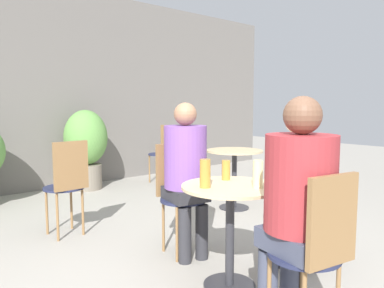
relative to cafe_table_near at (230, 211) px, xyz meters
The scene contains 15 objects.
storefront_wall 4.00m from the cafe_table_near, 93.15° to the left, with size 10.00×0.06×3.00m.
cafe_table_near is the anchor object (origin of this frame).
cafe_table_far 1.99m from the cafe_table_near, 42.11° to the left, with size 0.68×0.68×0.71m.
bistro_chair_0 0.76m from the cafe_table_near, 100.48° to the right, with size 0.39×0.41×0.93m.
bistro_chair_1 0.76m from the cafe_table_near, 10.48° to the right, with size 0.41×0.39×0.93m.
bistro_chair_2 0.76m from the cafe_table_near, 79.52° to the left, with size 0.39×0.41×0.93m.
bistro_chair_3 1.73m from the cafe_table_near, 105.19° to the left, with size 0.38×0.39×0.93m.
bistro_chair_6 3.62m from the cafe_table_near, 60.71° to the left, with size 0.40×0.38×0.93m.
seated_person_0 0.65m from the cafe_table_near, 100.48° to the right, with size 0.38×0.42×1.31m.
seated_person_1 0.65m from the cafe_table_near, 10.48° to the right, with size 0.33×0.30×1.24m.
seated_person_2 0.65m from the cafe_table_near, 79.52° to the left, with size 0.35×0.39×1.28m.
beer_glass_0 0.31m from the cafe_table_near, 53.62° to the left, with size 0.06×0.06×0.14m.
beer_glass_1 0.33m from the cafe_table_near, 160.71° to the left, with size 0.07×0.07×0.19m.
beer_glass_2 0.33m from the cafe_table_near, 63.13° to the right, with size 0.07×0.07×0.18m.
potted_plant_1 3.54m from the cafe_table_near, 80.66° to the left, with size 0.63×0.63×1.18m.
Camera 1 is at (-1.60, -1.61, 1.26)m, focal length 35.00 mm.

